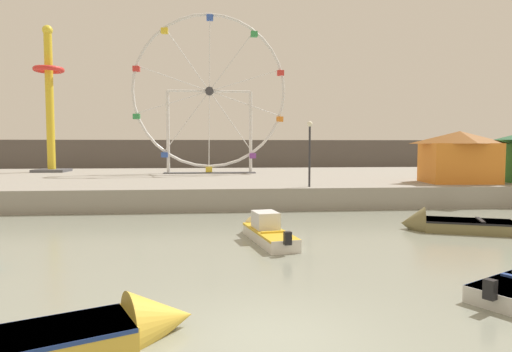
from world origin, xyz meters
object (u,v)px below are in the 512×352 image
motorboat_mustard_yellow (62,339)px  drop_tower_yellow_tower (50,101)px  carnival_booth_orange_canopy (459,156)px  motorboat_olive_wood (446,225)px  ferris_wheel_white_frame (209,94)px  promenade_lamp_near (310,144)px  motorboat_white_red_stripe (264,230)px

motorboat_mustard_yellow → drop_tower_yellow_tower: bearing=84.9°
carnival_booth_orange_canopy → motorboat_mustard_yellow: bearing=-128.0°
motorboat_olive_wood → ferris_wheel_white_frame: ferris_wheel_white_frame is taller
carnival_booth_orange_canopy → ferris_wheel_white_frame: bearing=150.0°
drop_tower_yellow_tower → carnival_booth_orange_canopy: size_ratio=2.64×
drop_tower_yellow_tower → promenade_lamp_near: drop_tower_yellow_tower is taller
motorboat_white_red_stripe → carnival_booth_orange_canopy: bearing=-64.4°
motorboat_white_red_stripe → promenade_lamp_near: promenade_lamp_near is taller
carnival_booth_orange_canopy → drop_tower_yellow_tower: bearing=159.5°
motorboat_mustard_yellow → promenade_lamp_near: promenade_lamp_near is taller
motorboat_mustard_yellow → motorboat_white_red_stripe: size_ratio=1.15×
motorboat_olive_wood → motorboat_white_red_stripe: size_ratio=0.92×
motorboat_olive_wood → ferris_wheel_white_frame: size_ratio=0.35×
drop_tower_yellow_tower → promenade_lamp_near: size_ratio=3.47×
drop_tower_yellow_tower → carnival_booth_orange_canopy: 34.05m
motorboat_white_red_stripe → promenade_lamp_near: (3.57, 8.02, 3.41)m
ferris_wheel_white_frame → promenade_lamp_near: (5.80, -13.32, -4.32)m
motorboat_white_red_stripe → ferris_wheel_white_frame: (-2.24, 21.34, 7.73)m
motorboat_white_red_stripe → motorboat_mustard_yellow: bearing=143.3°
carnival_booth_orange_canopy → promenade_lamp_near: size_ratio=1.31×
motorboat_white_red_stripe → promenade_lamp_near: size_ratio=1.37×
motorboat_mustard_yellow → carnival_booth_orange_canopy: size_ratio=1.19×
motorboat_white_red_stripe → carnival_booth_orange_canopy: size_ratio=1.04×
motorboat_olive_wood → motorboat_white_red_stripe: (-7.95, -0.82, 0.06)m
ferris_wheel_white_frame → drop_tower_yellow_tower: size_ratio=1.03×
motorboat_olive_wood → motorboat_mustard_yellow: size_ratio=0.80×
motorboat_mustard_yellow → carnival_booth_orange_canopy: bearing=22.0°
drop_tower_yellow_tower → ferris_wheel_white_frame: bearing=-13.6°
drop_tower_yellow_tower → promenade_lamp_near: (20.12, -16.78, -3.90)m
motorboat_olive_wood → promenade_lamp_near: (-4.38, 7.20, 3.48)m
motorboat_mustard_yellow → motorboat_white_red_stripe: 10.38m
motorboat_olive_wood → carnival_booth_orange_canopy: carnival_booth_orange_canopy is taller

